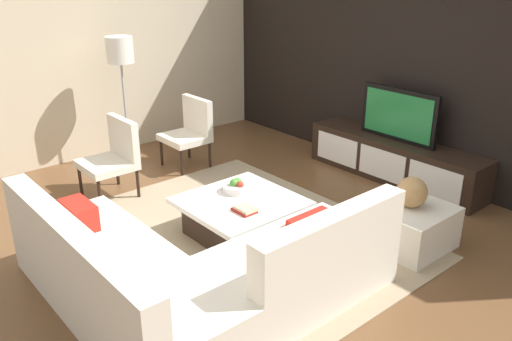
{
  "coord_description": "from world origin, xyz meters",
  "views": [
    {
      "loc": [
        3.42,
        -2.72,
        2.5
      ],
      "look_at": [
        -0.19,
        0.37,
        0.58
      ],
      "focal_mm": 36.98,
      "sensor_mm": 36.0,
      "label": 1
    }
  ],
  "objects": [
    {
      "name": "ground_plane",
      "position": [
        0.0,
        0.0,
        0.0
      ],
      "size": [
        14.0,
        14.0,
        0.0
      ],
      "primitive_type": "plane",
      "color": "brown"
    },
    {
      "name": "area_rug",
      "position": [
        -0.1,
        0.0,
        0.01
      ],
      "size": [
        3.26,
        2.71,
        0.01
      ],
      "primitive_type": "cube",
      "color": "tan",
      "rests_on": "ground"
    },
    {
      "name": "television",
      "position": [
        0.0,
        2.4,
        0.81
      ],
      "size": [
        1.01,
        0.06,
        0.61
      ],
      "color": "black",
      "rests_on": "media_console"
    },
    {
      "name": "side_wall_left",
      "position": [
        -3.2,
        0.2,
        1.4
      ],
      "size": [
        0.12,
        5.2,
        2.8
      ],
      "primitive_type": "cube",
      "color": "beige",
      "rests_on": "ground"
    },
    {
      "name": "coffee_table",
      "position": [
        -0.1,
        0.1,
        0.2
      ],
      "size": [
        1.0,
        1.02,
        0.38
      ],
      "color": "black",
      "rests_on": "ground"
    },
    {
      "name": "ottoman",
      "position": [
        1.04,
        1.17,
        0.2
      ],
      "size": [
        0.7,
        0.7,
        0.4
      ],
      "primitive_type": "cube",
      "color": "silver",
      "rests_on": "ground"
    },
    {
      "name": "sectional_couch",
      "position": [
        0.5,
        -0.88,
        0.29
      ],
      "size": [
        2.29,
        2.31,
        0.83
      ],
      "color": "silver",
      "rests_on": "ground"
    },
    {
      "name": "book_stack",
      "position": [
        0.12,
        -0.02,
        0.4
      ],
      "size": [
        0.21,
        0.16,
        0.05
      ],
      "color": "maroon",
      "rests_on": "coffee_table"
    },
    {
      "name": "feature_wall_back",
      "position": [
        0.0,
        2.7,
        1.4
      ],
      "size": [
        6.4,
        0.12,
        2.8
      ],
      "primitive_type": "cube",
      "color": "black",
      "rests_on": "ground"
    },
    {
      "name": "media_console",
      "position": [
        0.0,
        2.4,
        0.25
      ],
      "size": [
        2.26,
        0.49,
        0.5
      ],
      "color": "black",
      "rests_on": "ground"
    },
    {
      "name": "floor_lamp",
      "position": [
        -2.62,
        0.25,
        1.37
      ],
      "size": [
        0.33,
        0.33,
        1.62
      ],
      "color": "#A5A5AA",
      "rests_on": "ground"
    },
    {
      "name": "accent_chair_near",
      "position": [
        -1.78,
        -0.34,
        0.49
      ],
      "size": [
        0.58,
        0.53,
        0.87
      ],
      "rotation": [
        0.0,
        0.0,
        0.1
      ],
      "color": "black",
      "rests_on": "ground"
    },
    {
      "name": "fruit_bowl",
      "position": [
        -0.28,
        0.2,
        0.43
      ],
      "size": [
        0.28,
        0.28,
        0.13
      ],
      "color": "silver",
      "rests_on": "coffee_table"
    },
    {
      "name": "decorative_ball",
      "position": [
        1.04,
        1.17,
        0.54
      ],
      "size": [
        0.28,
        0.28,
        0.28
      ],
      "primitive_type": "sphere",
      "color": "#AD8451",
      "rests_on": "ottoman"
    },
    {
      "name": "accent_chair_far",
      "position": [
        -2.0,
        0.82,
        0.49
      ],
      "size": [
        0.56,
        0.5,
        0.87
      ],
      "rotation": [
        0.0,
        0.0,
        -0.01
      ],
      "color": "black",
      "rests_on": "ground"
    }
  ]
}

